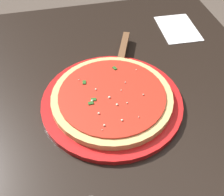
% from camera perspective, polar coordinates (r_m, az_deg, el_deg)
% --- Properties ---
extents(restaurant_table, '(1.04, 0.77, 0.72)m').
position_cam_1_polar(restaurant_table, '(0.78, 3.49, -9.38)').
color(restaurant_table, black).
rests_on(restaurant_table, ground_plane).
extents(serving_plate, '(0.33, 0.33, 0.01)m').
position_cam_1_polar(serving_plate, '(0.68, 0.00, -0.77)').
color(serving_plate, red).
rests_on(serving_plate, restaurant_table).
extents(pizza, '(0.28, 0.28, 0.02)m').
position_cam_1_polar(pizza, '(0.67, -0.00, 0.18)').
color(pizza, '#DBB26B').
rests_on(pizza, serving_plate).
extents(pizza_server, '(0.22, 0.12, 0.01)m').
position_cam_1_polar(pizza_server, '(0.79, 1.92, 8.30)').
color(pizza_server, silver).
rests_on(pizza_server, serving_plate).
extents(napkin_folded_right, '(0.16, 0.12, 0.00)m').
position_cam_1_polar(napkin_folded_right, '(0.96, 12.96, 13.33)').
color(napkin_folded_right, white).
rests_on(napkin_folded_right, restaurant_table).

